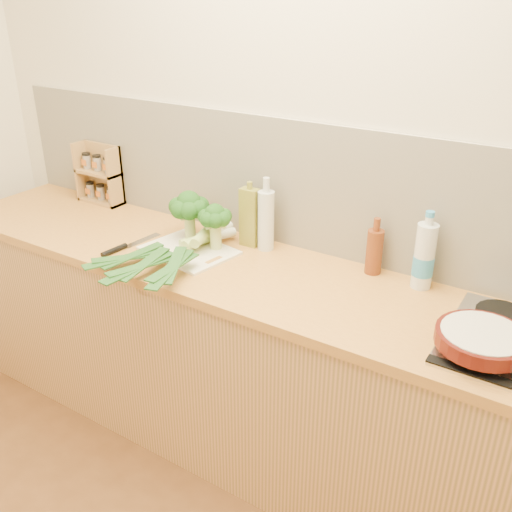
{
  "coord_description": "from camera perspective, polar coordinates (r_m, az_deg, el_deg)",
  "views": [
    {
      "loc": [
        1.05,
        -0.49,
        1.92
      ],
      "look_at": [
        0.04,
        1.1,
        1.02
      ],
      "focal_mm": 40.0,
      "sensor_mm": 36.0,
      "label": 1
    }
  ],
  "objects": [
    {
      "name": "leek_back",
      "position": [
        2.31,
        -6.33,
        1.05
      ],
      "size": [
        0.23,
        0.63,
        0.04
      ],
      "rotation": [
        0.0,
        0.0,
        0.28
      ],
      "color": "white",
      "rests_on": "chopping_board"
    },
    {
      "name": "broccoli_right",
      "position": [
        2.37,
        -4.12,
        3.8
      ],
      "size": [
        0.14,
        0.14,
        0.2
      ],
      "color": "#B0C271",
      "rests_on": "chopping_board"
    },
    {
      "name": "oil_tin",
      "position": [
        2.42,
        -0.62,
        3.93
      ],
      "size": [
        0.08,
        0.05,
        0.28
      ],
      "color": "olive",
      "rests_on": "counter"
    },
    {
      "name": "leek_front",
      "position": [
        2.41,
        -7.61,
        1.13
      ],
      "size": [
        0.33,
        0.63,
        0.04
      ],
      "rotation": [
        0.0,
        0.0,
        -0.44
      ],
      "color": "white",
      "rests_on": "chopping_board"
    },
    {
      "name": "glass_bottle",
      "position": [
        2.38,
        1.0,
        3.67
      ],
      "size": [
        0.07,
        0.07,
        0.32
      ],
      "color": "silver",
      "rests_on": "counter"
    },
    {
      "name": "amber_bottle",
      "position": [
        2.24,
        11.75,
        0.53
      ],
      "size": [
        0.06,
        0.06,
        0.23
      ],
      "color": "#662F13",
      "rests_on": "counter"
    },
    {
      "name": "water_bottle",
      "position": [
        2.17,
        16.45,
        -0.19
      ],
      "size": [
        0.08,
        0.08,
        0.28
      ],
      "color": "silver",
      "rests_on": "counter"
    },
    {
      "name": "counter",
      "position": [
        2.48,
        0.48,
        -10.88
      ],
      "size": [
        3.2,
        0.62,
        0.9
      ],
      "color": "tan",
      "rests_on": "ground"
    },
    {
      "name": "broccoli_left",
      "position": [
        2.47,
        -6.72,
        4.9
      ],
      "size": [
        0.17,
        0.18,
        0.22
      ],
      "color": "#B0C271",
      "rests_on": "chopping_board"
    },
    {
      "name": "skillet",
      "position": [
        1.85,
        21.77,
        -7.72
      ],
      "size": [
        0.41,
        0.28,
        0.05
      ],
      "rotation": [
        0.0,
        0.0,
        -0.11
      ],
      "color": "#4C120C",
      "rests_on": "gas_hob"
    },
    {
      "name": "chefs_knife",
      "position": [
        2.49,
        -13.3,
        0.82
      ],
      "size": [
        0.06,
        0.31,
        0.02
      ],
      "rotation": [
        0.0,
        0.0,
        -0.11
      ],
      "color": "silver",
      "rests_on": "counter"
    },
    {
      "name": "room_shell",
      "position": [
        2.37,
        4.29,
        6.96
      ],
      "size": [
        3.5,
        3.5,
        3.5
      ],
      "color": "beige",
      "rests_on": "ground"
    },
    {
      "name": "chopping_board",
      "position": [
        2.42,
        -6.72,
        0.55
      ],
      "size": [
        0.41,
        0.33,
        0.01
      ],
      "primitive_type": "cube",
      "rotation": [
        0.0,
        0.0,
        -0.18
      ],
      "color": "white",
      "rests_on": "counter"
    },
    {
      "name": "leek_mid",
      "position": [
        2.36,
        -6.96,
        1.09
      ],
      "size": [
        0.13,
        0.7,
        0.04
      ],
      "rotation": [
        0.0,
        0.0,
        -0.1
      ],
      "color": "white",
      "rests_on": "chopping_board"
    },
    {
      "name": "spice_rack",
      "position": [
        3.04,
        -15.23,
        7.63
      ],
      "size": [
        0.25,
        0.1,
        0.3
      ],
      "color": "tan",
      "rests_on": "counter"
    }
  ]
}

